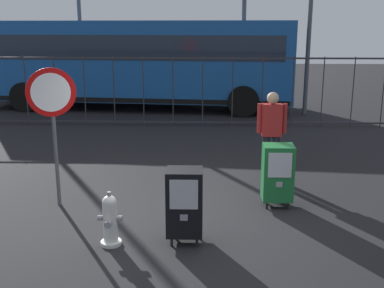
{
  "coord_description": "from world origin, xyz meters",
  "views": [
    {
      "loc": [
        0.54,
        -6.53,
        2.85
      ],
      "look_at": [
        0.3,
        1.2,
        0.9
      ],
      "focal_mm": 44.09,
      "sensor_mm": 36.0,
      "label": 1
    }
  ],
  "objects": [
    {
      "name": "pedestrian",
      "position": [
        1.76,
        2.07,
        0.95
      ],
      "size": [
        0.55,
        0.22,
        1.67
      ],
      "color": "black",
      "rests_on": "ground_plane"
    },
    {
      "name": "bus_near",
      "position": [
        -1.82,
        9.99,
        1.71
      ],
      "size": [
        10.69,
        3.58,
        3.0
      ],
      "rotation": [
        0.0,
        0.0,
        -0.1
      ],
      "color": "#19519E",
      "rests_on": "ground_plane"
    },
    {
      "name": "newspaper_box_secondary",
      "position": [
        0.26,
        -0.65,
        0.57
      ],
      "size": [
        0.48,
        0.42,
        1.02
      ],
      "color": "black",
      "rests_on": "ground_plane"
    },
    {
      "name": "stop_sign",
      "position": [
        -1.86,
        0.63,
        1.6
      ],
      "size": [
        0.71,
        0.31,
        2.23
      ],
      "color": "#4C4F54",
      "rests_on": "ground_plane"
    },
    {
      "name": "fire_hydrant",
      "position": [
        -0.72,
        -0.77,
        0.35
      ],
      "size": [
        0.33,
        0.32,
        0.75
      ],
      "color": "silver",
      "rests_on": "ground_plane"
    },
    {
      "name": "newspaper_box_primary",
      "position": [
        1.69,
        0.69,
        0.57
      ],
      "size": [
        0.48,
        0.42,
        1.02
      ],
      "color": "black",
      "rests_on": "ground_plane"
    },
    {
      "name": "bus_far",
      "position": [
        -4.54,
        14.21,
        1.71
      ],
      "size": [
        10.59,
        3.12,
        3.0
      ],
      "rotation": [
        0.0,
        0.0,
        -0.04
      ],
      "color": "beige",
      "rests_on": "ground_plane"
    },
    {
      "name": "ground_plane",
      "position": [
        0.0,
        0.0,
        0.0
      ],
      "size": [
        60.0,
        60.0,
        0.0
      ],
      "primitive_type": "plane",
      "color": "black"
    },
    {
      "name": "fence_barrier",
      "position": [
        0.0,
        6.99,
        1.02
      ],
      "size": [
        18.03,
        0.04,
        2.0
      ],
      "color": "#2D2D33",
      "rests_on": "ground_plane"
    }
  ]
}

